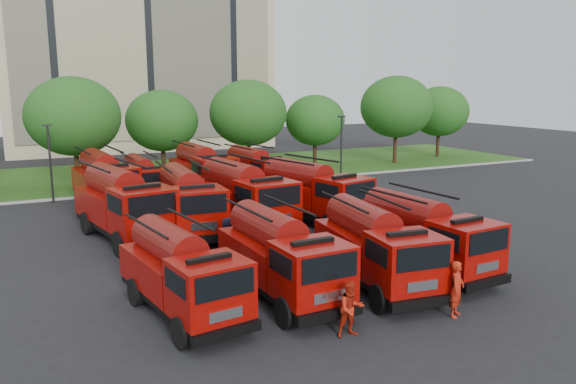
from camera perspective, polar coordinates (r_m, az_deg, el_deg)
name	(u,v)px	position (r m, az deg, el deg)	size (l,w,h in m)	color
ground	(312,253)	(26.13, 2.45, -6.16)	(140.00, 140.00, 0.00)	black
lawn	(170,172)	(49.98, -11.89, 1.97)	(70.00, 16.00, 0.12)	#1A4612
curb	(198,187)	(42.28, -9.17, 0.46)	(70.00, 0.30, 0.14)	gray
apartment_building	(136,42)	(71.41, -15.19, 14.48)	(30.00, 14.18, 25.00)	beige
tree_2	(73,116)	(43.67, -20.97, 7.20)	(6.72, 6.72, 8.22)	#382314
tree_3	(162,121)	(47.31, -12.69, 7.08)	(5.88, 5.88, 7.19)	#382314
tree_4	(248,113)	(47.98, -4.06, 8.01)	(6.55, 6.55, 8.01)	#382314
tree_5	(315,120)	(51.93, 2.77, 7.28)	(5.46, 5.46, 6.68)	#382314
tree_6	(396,107)	(54.95, 10.96, 8.49)	(6.89, 6.89, 8.42)	#382314
tree_7	(439,111)	(60.93, 15.13, 7.91)	(6.05, 6.05, 7.39)	#382314
lamp_post_0	(50,159)	(39.47, -23.03, 3.13)	(0.60, 0.25, 5.11)	black
lamp_post_1	(341,143)	(46.12, 5.44, 4.97)	(0.60, 0.25, 5.11)	black
fire_truck_0	(181,273)	(19.29, -10.80, -8.04)	(3.11, 6.70, 2.94)	black
fire_truck_1	(281,256)	(20.42, -0.75, -6.52)	(2.69, 6.88, 3.10)	black
fire_truck_2	(375,247)	(21.78, 8.79, -5.53)	(3.12, 7.02, 3.10)	black
fire_truck_3	(423,235)	(23.78, 13.52, -4.29)	(2.90, 6.98, 3.10)	black
fire_truck_4	(123,204)	(29.11, -16.39, -1.20)	(4.02, 8.11, 3.53)	black
fire_truck_5	(187,202)	(29.41, -10.25, -0.99)	(3.04, 7.49, 3.35)	black
fire_truck_6	(243,196)	(30.03, -4.60, -0.42)	(3.49, 8.00, 3.53)	black
fire_truck_7	(312,192)	(31.42, 2.45, -0.04)	(4.32, 7.79, 3.37)	black
fire_truck_8	(104,181)	(36.67, -18.16, 1.11)	(3.30, 7.86, 3.49)	black
fire_truck_9	(142,179)	(38.22, -14.58, 1.25)	(2.43, 6.44, 2.92)	black
fire_truck_10	(202,170)	(39.91, -8.73, 2.25)	(3.08, 7.64, 3.42)	black
fire_truck_11	(255,170)	(40.42, -3.35, 2.25)	(3.11, 7.06, 3.12)	black
firefighter_0	(455,316)	(20.15, 16.62, -11.97)	(0.70, 0.51, 1.92)	#AC1E0D
firefighter_1	(350,336)	(18.07, 6.36, -14.31)	(0.87, 0.47, 1.78)	#AC1E0D
firefighter_2	(434,270)	(24.50, 14.64, -7.70)	(1.16, 0.66, 1.97)	#AC1E0D
firefighter_3	(399,247)	(27.43, 11.18, -5.53)	(1.08, 0.56, 1.67)	black
firefighter_4	(229,261)	(25.02, -6.06, -7.00)	(0.97, 0.63, 1.97)	black
firefighter_5	(357,218)	(32.85, 7.05, -2.65)	(1.43, 0.62, 1.54)	#AC1E0D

